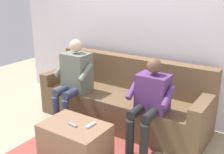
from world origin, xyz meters
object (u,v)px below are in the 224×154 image
Objects in this scene: coffee_table at (75,141)px; person_right_seated at (74,77)px; person_left_seated at (150,99)px; remote_gray at (73,125)px; remote_white at (91,125)px; couch at (124,101)px.

person_right_seated is (0.59, -0.69, 0.46)m from coffee_table.
person_left_seated is 0.93m from remote_gray.
couch is at bearing 14.03° from remote_white.
coffee_table is 0.21m from remote_gray.
remote_gray is at bearing 75.97° from coffee_table.
person_left_seated is (-0.59, -0.66, 0.41)m from coffee_table.
remote_white is (0.42, 0.59, -0.20)m from person_left_seated.
coffee_table is 5.65× the size of remote_gray.
remote_white reaches higher than coffee_table.
remote_gray is at bearing 49.14° from person_left_seated.
person_right_seated reaches higher than couch.
coffee_table is 0.98m from person_left_seated.
person_left_seated is (-0.59, 0.39, 0.30)m from couch.
couch is at bearing 97.02° from remote_gray.
remote_gray is 0.20m from remote_white.
person_left_seated is 8.41× the size of remote_gray.
person_left_seated is at bearing 56.47° from remote_gray.
couch is 2.21× the size of person_left_seated.
remote_white is at bearing 54.77° from person_left_seated.
remote_gray reaches higher than coffee_table.
person_left_seated is at bearing 178.59° from person_right_seated.
remote_gray is 0.87× the size of remote_white.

